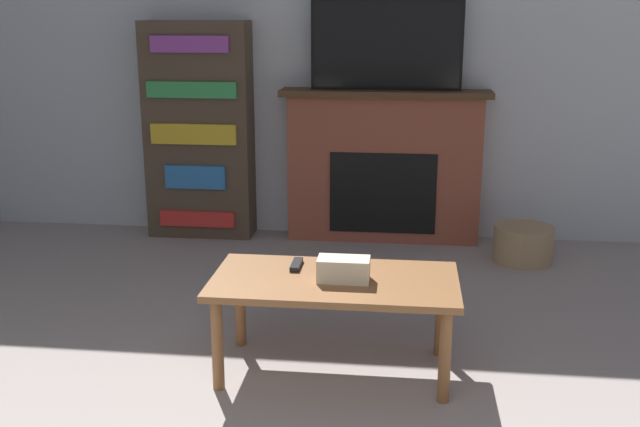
# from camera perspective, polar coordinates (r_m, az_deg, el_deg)

# --- Properties ---
(wall_back) EXTENTS (6.03, 0.06, 2.70)m
(wall_back) POSITION_cam_1_polar(r_m,az_deg,el_deg) (5.17, 1.09, 13.12)
(wall_back) COLOR silver
(wall_back) RESTS_ON ground_plane
(fireplace) EXTENTS (1.40, 0.28, 1.03)m
(fireplace) POSITION_cam_1_polar(r_m,az_deg,el_deg) (5.11, 4.88, 3.66)
(fireplace) COLOR brown
(fireplace) RESTS_ON ground_plane
(tv) EXTENTS (0.99, 0.03, 0.58)m
(tv) POSITION_cam_1_polar(r_m,az_deg,el_deg) (4.99, 5.09, 12.65)
(tv) COLOR black
(tv) RESTS_ON fireplace
(coffee_table) EXTENTS (1.05, 0.55, 0.43)m
(coffee_table) POSITION_cam_1_polar(r_m,az_deg,el_deg) (3.23, 1.12, -5.88)
(coffee_table) COLOR brown
(coffee_table) RESTS_ON ground_plane
(tissue_box) EXTENTS (0.22, 0.12, 0.10)m
(tissue_box) POSITION_cam_1_polar(r_m,az_deg,el_deg) (3.17, 1.81, -4.28)
(tissue_box) COLOR beige
(tissue_box) RESTS_ON coffee_table
(remote_control) EXTENTS (0.04, 0.15, 0.02)m
(remote_control) POSITION_cam_1_polar(r_m,az_deg,el_deg) (3.34, -1.81, -3.91)
(remote_control) COLOR black
(remote_control) RESTS_ON coffee_table
(bookshelf) EXTENTS (0.72, 0.29, 1.48)m
(bookshelf) POSITION_cam_1_polar(r_m,az_deg,el_deg) (5.24, -9.20, 6.23)
(bookshelf) COLOR #4C3D2D
(bookshelf) RESTS_ON ground_plane
(storage_basket) EXTENTS (0.37, 0.37, 0.23)m
(storage_basket) POSITION_cam_1_polar(r_m,az_deg,el_deg) (4.90, 15.23, -2.25)
(storage_basket) COLOR tan
(storage_basket) RESTS_ON ground_plane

